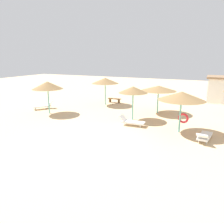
{
  "coord_description": "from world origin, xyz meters",
  "views": [
    {
      "loc": [
        6.27,
        -10.42,
        5.03
      ],
      "look_at": [
        0.0,
        3.0,
        1.2
      ],
      "focal_mm": 34.41,
      "sensor_mm": 36.0,
      "label": 1
    }
  ],
  "objects_px": {
    "lounger_1": "(43,106)",
    "lounger_3": "(131,122)",
    "parasol_3": "(133,90)",
    "bench_0": "(114,100)",
    "parasol_0": "(182,96)",
    "parasol_1": "(47,85)",
    "parasol_7": "(105,81)",
    "lounger_0": "(204,136)",
    "parasol_4": "(159,88)"
  },
  "relations": [
    {
      "from": "parasol_7",
      "to": "bench_0",
      "type": "distance_m",
      "value": 2.67
    },
    {
      "from": "parasol_1",
      "to": "parasol_7",
      "type": "height_order",
      "value": "parasol_1"
    },
    {
      "from": "parasol_3",
      "to": "bench_0",
      "type": "xyz_separation_m",
      "value": [
        -4.13,
        5.52,
        -2.12
      ]
    },
    {
      "from": "parasol_0",
      "to": "parasol_1",
      "type": "xyz_separation_m",
      "value": [
        -11.46,
        0.18,
        0.07
      ]
    },
    {
      "from": "parasol_0",
      "to": "parasol_7",
      "type": "relative_size",
      "value": 1.07
    },
    {
      "from": "parasol_0",
      "to": "parasol_3",
      "type": "height_order",
      "value": "parasol_0"
    },
    {
      "from": "lounger_1",
      "to": "bench_0",
      "type": "xyz_separation_m",
      "value": [
        5.15,
        5.73,
        0.02
      ]
    },
    {
      "from": "parasol_7",
      "to": "bench_0",
      "type": "bearing_deg",
      "value": 72.5
    },
    {
      "from": "parasol_1",
      "to": "bench_0",
      "type": "distance_m",
      "value": 7.97
    },
    {
      "from": "parasol_0",
      "to": "lounger_3",
      "type": "xyz_separation_m",
      "value": [
        -3.45,
        -0.03,
        -2.18
      ]
    },
    {
      "from": "parasol_7",
      "to": "parasol_4",
      "type": "bearing_deg",
      "value": -10.31
    },
    {
      "from": "lounger_0",
      "to": "parasol_4",
      "type": "bearing_deg",
      "value": 127.22
    },
    {
      "from": "lounger_0",
      "to": "parasol_0",
      "type": "bearing_deg",
      "value": 148.32
    },
    {
      "from": "parasol_0",
      "to": "bench_0",
      "type": "xyz_separation_m",
      "value": [
        -8.05,
        7.04,
        -2.15
      ]
    },
    {
      "from": "lounger_1",
      "to": "lounger_3",
      "type": "height_order",
      "value": "lounger_1"
    },
    {
      "from": "parasol_4",
      "to": "parasol_7",
      "type": "distance_m",
      "value": 6.01
    },
    {
      "from": "parasol_0",
      "to": "parasol_7",
      "type": "distance_m",
      "value": 10.2
    },
    {
      "from": "parasol_1",
      "to": "parasol_4",
      "type": "relative_size",
      "value": 0.92
    },
    {
      "from": "parasol_1",
      "to": "parasol_3",
      "type": "bearing_deg",
      "value": 10.09
    },
    {
      "from": "parasol_4",
      "to": "lounger_3",
      "type": "height_order",
      "value": "parasol_4"
    },
    {
      "from": "parasol_0",
      "to": "lounger_3",
      "type": "distance_m",
      "value": 4.08
    },
    {
      "from": "parasol_4",
      "to": "parasol_7",
      "type": "xyz_separation_m",
      "value": [
        -5.91,
        1.07,
        0.31
      ]
    },
    {
      "from": "parasol_3",
      "to": "lounger_0",
      "type": "relative_size",
      "value": 1.4
    },
    {
      "from": "lounger_1",
      "to": "lounger_3",
      "type": "distance_m",
      "value": 9.84
    },
    {
      "from": "parasol_0",
      "to": "lounger_1",
      "type": "relative_size",
      "value": 1.65
    },
    {
      "from": "lounger_0",
      "to": "lounger_1",
      "type": "height_order",
      "value": "lounger_1"
    },
    {
      "from": "parasol_0",
      "to": "bench_0",
      "type": "bearing_deg",
      "value": 138.86
    },
    {
      "from": "parasol_1",
      "to": "lounger_1",
      "type": "bearing_deg",
      "value": 147.03
    },
    {
      "from": "lounger_1",
      "to": "parasol_0",
      "type": "bearing_deg",
      "value": -5.66
    },
    {
      "from": "parasol_0",
      "to": "parasol_3",
      "type": "xyz_separation_m",
      "value": [
        -3.93,
        1.52,
        -0.03
      ]
    },
    {
      "from": "parasol_4",
      "to": "lounger_0",
      "type": "relative_size",
      "value": 1.62
    },
    {
      "from": "lounger_0",
      "to": "bench_0",
      "type": "height_order",
      "value": "lounger_0"
    },
    {
      "from": "parasol_1",
      "to": "bench_0",
      "type": "height_order",
      "value": "parasol_1"
    },
    {
      "from": "parasol_0",
      "to": "parasol_3",
      "type": "distance_m",
      "value": 4.21
    },
    {
      "from": "lounger_3",
      "to": "bench_0",
      "type": "height_order",
      "value": "lounger_3"
    },
    {
      "from": "lounger_3",
      "to": "bench_0",
      "type": "bearing_deg",
      "value": 123.1
    },
    {
      "from": "parasol_7",
      "to": "lounger_0",
      "type": "bearing_deg",
      "value": -33.25
    },
    {
      "from": "parasol_0",
      "to": "lounger_3",
      "type": "bearing_deg",
      "value": -179.58
    },
    {
      "from": "parasol_3",
      "to": "bench_0",
      "type": "distance_m",
      "value": 7.21
    },
    {
      "from": "parasol_7",
      "to": "lounger_3",
      "type": "xyz_separation_m",
      "value": [
        5.05,
        -5.66,
        -2.26
      ]
    },
    {
      "from": "parasol_1",
      "to": "parasol_4",
      "type": "bearing_deg",
      "value": 26.29
    },
    {
      "from": "parasol_3",
      "to": "lounger_3",
      "type": "distance_m",
      "value": 2.69
    },
    {
      "from": "parasol_1",
      "to": "lounger_1",
      "type": "relative_size",
      "value": 1.56
    },
    {
      "from": "lounger_1",
      "to": "bench_0",
      "type": "bearing_deg",
      "value": 48.07
    },
    {
      "from": "parasol_0",
      "to": "parasol_7",
      "type": "xyz_separation_m",
      "value": [
        -8.5,
        5.64,
        0.08
      ]
    },
    {
      "from": "parasol_0",
      "to": "lounger_1",
      "type": "xyz_separation_m",
      "value": [
        -13.2,
        1.31,
        -2.17
      ]
    },
    {
      "from": "lounger_3",
      "to": "parasol_1",
      "type": "bearing_deg",
      "value": 178.54
    },
    {
      "from": "lounger_0",
      "to": "lounger_1",
      "type": "xyz_separation_m",
      "value": [
        -14.84,
        2.32,
        0.01
      ]
    },
    {
      "from": "bench_0",
      "to": "lounger_1",
      "type": "bearing_deg",
      "value": -131.93
    },
    {
      "from": "parasol_7",
      "to": "bench_0",
      "type": "xyz_separation_m",
      "value": [
        0.44,
        1.4,
        -2.23
      ]
    }
  ]
}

